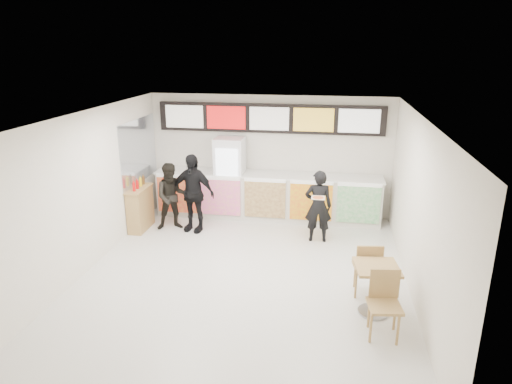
% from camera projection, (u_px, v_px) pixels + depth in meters
% --- Properties ---
extents(floor, '(7.00, 7.00, 0.00)m').
position_uv_depth(floor, '(243.00, 276.00, 8.56)').
color(floor, beige).
rests_on(floor, ground).
extents(ceiling, '(7.00, 7.00, 0.00)m').
position_uv_depth(ceiling, '(242.00, 116.00, 7.64)').
color(ceiling, white).
rests_on(ceiling, wall_back).
extents(wall_back, '(6.00, 0.00, 6.00)m').
position_uv_depth(wall_back, '(270.00, 156.00, 11.38)').
color(wall_back, silver).
rests_on(wall_back, floor).
extents(wall_left, '(0.00, 7.00, 7.00)m').
position_uv_depth(wall_left, '(86.00, 192.00, 8.57)').
color(wall_left, silver).
rests_on(wall_left, floor).
extents(wall_right, '(0.00, 7.00, 7.00)m').
position_uv_depth(wall_right, '(418.00, 211.00, 7.63)').
color(wall_right, silver).
rests_on(wall_right, floor).
extents(service_counter, '(5.56, 0.77, 1.14)m').
position_uv_depth(service_counter, '(267.00, 196.00, 11.29)').
color(service_counter, silver).
rests_on(service_counter, floor).
extents(menu_board, '(5.50, 0.14, 0.70)m').
position_uv_depth(menu_board, '(270.00, 118.00, 11.01)').
color(menu_board, black).
rests_on(menu_board, wall_back).
extents(drinks_fridge, '(0.70, 0.67, 2.00)m').
position_uv_depth(drinks_fridge, '(230.00, 178.00, 11.32)').
color(drinks_fridge, white).
rests_on(drinks_fridge, floor).
extents(mirror_panel, '(0.01, 2.00, 1.50)m').
position_uv_depth(mirror_panel, '(139.00, 151.00, 10.79)').
color(mirror_panel, '#B2B7BF').
rests_on(mirror_panel, wall_left).
extents(customer_main, '(0.61, 0.42, 1.61)m').
position_uv_depth(customer_main, '(318.00, 206.00, 9.89)').
color(customer_main, black).
rests_on(customer_main, floor).
extents(customer_left, '(0.94, 0.84, 1.59)m').
position_uv_depth(customer_left, '(172.00, 197.00, 10.56)').
color(customer_left, black).
rests_on(customer_left, floor).
extents(customer_mid, '(1.14, 0.65, 1.83)m').
position_uv_depth(customer_mid, '(193.00, 193.00, 10.43)').
color(customer_mid, black).
rests_on(customer_mid, floor).
extents(pizza_slice, '(0.36, 0.36, 0.02)m').
position_uv_depth(pizza_slice, '(318.00, 197.00, 9.36)').
color(pizza_slice, beige).
rests_on(pizza_slice, customer_main).
extents(cafe_table, '(0.75, 1.75, 1.00)m').
position_uv_depth(cafe_table, '(376.00, 281.00, 7.22)').
color(cafe_table, tan).
rests_on(cafe_table, floor).
extents(condiment_ledge, '(0.36, 0.90, 1.20)m').
position_uv_depth(condiment_ledge, '(140.00, 208.00, 10.63)').
color(condiment_ledge, tan).
rests_on(condiment_ledge, floor).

